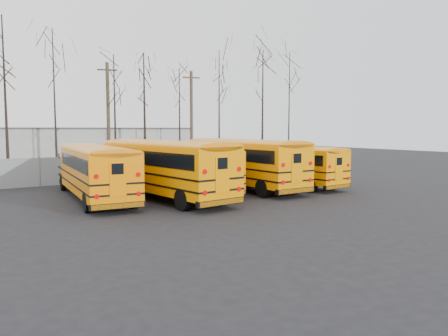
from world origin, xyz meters
TOP-DOWN VIEW (x-y plane):
  - ground at (0.00, 0.00)m, footprint 120.00×120.00m
  - fence at (0.00, 12.00)m, footprint 40.00×0.04m
  - distant_building at (2.00, 32.00)m, footprint 22.00×8.00m
  - bus_a at (-6.52, 4.04)m, footprint 3.67×11.35m
  - bus_b at (-3.14, 2.51)m, footprint 3.99×12.35m
  - bus_c at (-0.20, 4.43)m, footprint 3.08×10.58m
  - bus_d at (3.06, 3.46)m, footprint 2.79×12.05m
  - bus_e at (6.57, 2.95)m, footprint 2.92×10.37m
  - utility_pole_left at (-1.18, 17.67)m, footprint 1.69×0.64m
  - utility_pole_right at (7.37, 18.06)m, footprint 1.70×0.52m
  - tree_2 at (-9.46, 16.13)m, footprint 0.26×0.26m
  - tree_3 at (-6.27, 14.75)m, footprint 0.26×0.26m
  - tree_4 at (-1.10, 16.19)m, footprint 0.26×0.26m
  - tree_5 at (1.40, 15.71)m, footprint 0.26×0.26m
  - tree_6 at (5.93, 17.83)m, footprint 0.26×0.26m
  - tree_7 at (9.83, 16.80)m, footprint 0.26×0.26m
  - tree_8 at (13.73, 14.78)m, footprint 0.26×0.26m
  - tree_9 at (18.10, 15.71)m, footprint 0.26×0.26m

SIDE VIEW (x-z plane):
  - ground at x=0.00m, z-range 0.00..0.00m
  - fence at x=0.00m, z-range 0.00..2.00m
  - bus_e at x=6.57m, z-range 0.25..3.12m
  - bus_c at x=-0.20m, z-range 0.25..3.18m
  - bus_a at x=-6.52m, z-range 0.27..3.39m
  - bus_d at x=3.06m, z-range 0.29..3.66m
  - bus_b at x=-3.14m, z-range 0.29..3.69m
  - distant_building at x=2.00m, z-range 0.00..4.00m
  - tree_6 at x=5.93m, z-range 0.00..9.76m
  - utility_pole_right at x=7.37m, z-range 0.13..9.78m
  - utility_pole_left at x=-1.18m, z-range 0.13..9.87m
  - tree_4 at x=-1.10m, z-range 0.00..10.24m
  - tree_5 at x=1.40m, z-range 0.00..10.53m
  - tree_3 at x=-6.27m, z-range 0.00..11.48m
  - tree_7 at x=9.83m, z-range 0.00..11.70m
  - tree_8 at x=13.73m, z-range 0.00..11.75m
  - tree_9 at x=18.10m, z-range 0.00..12.15m
  - tree_2 at x=-9.46m, z-range 0.00..12.30m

